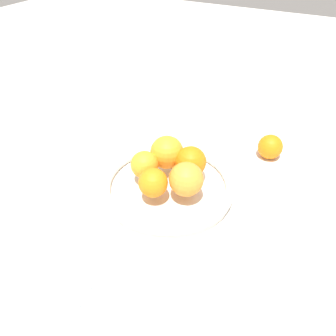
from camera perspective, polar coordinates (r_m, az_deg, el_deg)
name	(u,v)px	position (r m, az deg, el deg)	size (l,w,h in m)	color
ground_plane	(168,191)	(0.81, 0.00, -4.00)	(4.00, 4.00, 0.00)	silver
fruit_bowl	(168,185)	(0.80, 0.00, -3.06)	(0.32, 0.32, 0.03)	silver
orange_pile	(171,166)	(0.77, 0.52, 0.32)	(0.19, 0.18, 0.08)	orange
stray_orange	(270,147)	(0.95, 17.37, 3.55)	(0.07, 0.07, 0.07)	orange
napkin_folded	(59,277)	(0.68, -18.51, -17.54)	(0.14, 0.14, 0.01)	silver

